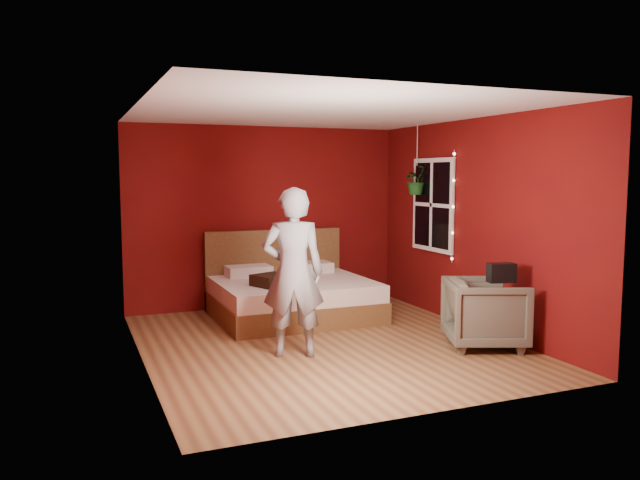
{
  "coord_description": "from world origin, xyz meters",
  "views": [
    {
      "loc": [
        -2.67,
        -6.39,
        1.91
      ],
      "look_at": [
        0.1,
        0.4,
        1.14
      ],
      "focal_mm": 35.0,
      "sensor_mm": 36.0,
      "label": 1
    }
  ],
  "objects": [
    {
      "name": "floor",
      "position": [
        0.0,
        0.0,
        0.0
      ],
      "size": [
        4.5,
        4.5,
        0.0
      ],
      "primitive_type": "plane",
      "color": "olive",
      "rests_on": "ground"
    },
    {
      "name": "room_walls",
      "position": [
        0.0,
        0.0,
        1.68
      ],
      "size": [
        4.04,
        4.54,
        2.62
      ],
      "color": "#5C0D09",
      "rests_on": "ground"
    },
    {
      "name": "window",
      "position": [
        1.97,
        0.9,
        1.5
      ],
      "size": [
        0.05,
        0.97,
        1.27
      ],
      "color": "white",
      "rests_on": "room_walls"
    },
    {
      "name": "fairy_lights",
      "position": [
        1.94,
        0.38,
        1.5
      ],
      "size": [
        0.04,
        0.04,
        1.45
      ],
      "color": "silver",
      "rests_on": "room_walls"
    },
    {
      "name": "bed",
      "position": [
        0.1,
        1.43,
        0.29
      ],
      "size": [
        2.03,
        1.73,
        1.12
      ],
      "color": "brown",
      "rests_on": "ground"
    },
    {
      "name": "person",
      "position": [
        -0.5,
        -0.32,
        0.89
      ],
      "size": [
        0.75,
        0.62,
        1.78
      ],
      "primitive_type": "imported",
      "rotation": [
        0.0,
        0.0,
        2.81
      ],
      "color": "gray",
      "rests_on": "ground"
    },
    {
      "name": "armchair",
      "position": [
        1.6,
        -0.79,
        0.38
      ],
      "size": [
        1.08,
        1.07,
        0.76
      ],
      "primitive_type": "imported",
      "rotation": [
        0.0,
        0.0,
        1.18
      ],
      "color": "#5B5647",
      "rests_on": "ground"
    },
    {
      "name": "handbag",
      "position": [
        1.62,
        -1.02,
        0.87
      ],
      "size": [
        0.31,
        0.21,
        0.21
      ],
      "primitive_type": "cube",
      "rotation": [
        0.0,
        0.0,
        -0.23
      ],
      "color": "black",
      "rests_on": "armchair"
    },
    {
      "name": "throw_pillow",
      "position": [
        -0.3,
        1.05,
        0.58
      ],
      "size": [
        0.53,
        0.53,
        0.14
      ],
      "primitive_type": "cube",
      "rotation": [
        0.0,
        0.0,
        0.38
      ],
      "color": "black",
      "rests_on": "bed"
    },
    {
      "name": "hanging_plant",
      "position": [
        1.88,
        1.18,
        1.84
      ],
      "size": [
        0.4,
        0.36,
        0.97
      ],
      "color": "silver",
      "rests_on": "room_walls"
    }
  ]
}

